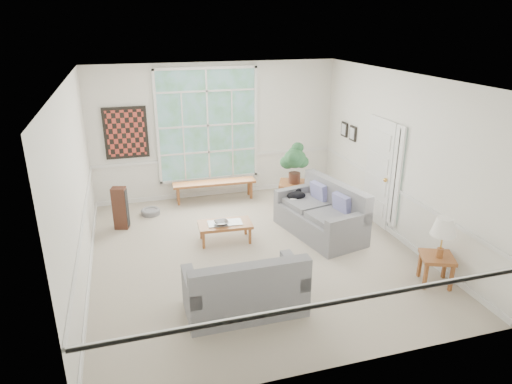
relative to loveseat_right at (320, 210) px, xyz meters
The scene contains 24 objects.
floor 1.53m from the loveseat_right, 165.30° to the right, with size 5.50×6.00×0.01m, color #AA9D8B.
ceiling 2.90m from the loveseat_right, 165.30° to the right, with size 5.50×6.00×0.02m, color white.
wall_back 3.15m from the loveseat_right, 118.03° to the left, with size 5.50×0.02×3.00m, color white.
wall_front 3.78m from the loveseat_right, 112.59° to the right, with size 5.50×0.02×3.00m, color white.
wall_left 4.29m from the loveseat_right, behind, with size 0.02×6.00×3.00m, color white.
wall_right 1.72m from the loveseat_right, 15.25° to the right, with size 0.02×6.00×3.00m, color white.
window_back 3.26m from the loveseat_right, 121.70° to the left, with size 2.30×0.08×2.40m, color white.
entry_door 1.44m from the loveseat_right, 10.06° to the left, with size 0.08×0.90×2.10m, color white.
door_sidelight 1.52m from the loveseat_right, 16.90° to the right, with size 0.08×0.26×1.90m, color white.
wall_art 4.37m from the loveseat_right, 142.38° to the left, with size 0.90×0.06×1.10m, color maroon.
wall_frame_near 2.18m from the loveseat_right, 46.56° to the left, with size 0.04×0.26×0.32m, color black.
wall_frame_far 2.45m from the loveseat_right, 53.71° to the left, with size 0.04×0.26×0.32m, color black.
loveseat_right is the anchor object (origin of this frame).
loveseat_front 2.79m from the loveseat_right, 135.57° to the right, with size 1.64×0.85×0.89m, color slate.
coffee_table 1.82m from the loveseat_right, behind, with size 0.97×0.53×0.36m, color brown.
pewter_bowl 1.87m from the loveseat_right, behind, with size 0.33×0.33×0.08m, color gray.
window_bench 2.78m from the loveseat_right, 124.32° to the left, with size 1.85×0.36×0.43m, color brown.
end_table 1.37m from the loveseat_right, 91.18° to the left, with size 0.58×0.58×0.58m, color brown.
houseplant 1.44m from the loveseat_right, 90.38° to the left, with size 0.51×0.51×0.87m, color #275631, non-canonical shape.
side_table 2.36m from the loveseat_right, 64.83° to the right, with size 0.47×0.47×0.48m, color brown.
table_lamp 2.40m from the loveseat_right, 65.25° to the right, with size 0.37×0.37×0.64m, color silver, non-canonical shape.
pet_bed 3.56m from the loveseat_right, 148.62° to the left, with size 0.40×0.40×0.12m, color slate.
floor_speaker 3.84m from the loveseat_right, 159.85° to the left, with size 0.26×0.21×0.84m, color #432318.
cat 0.66m from the loveseat_right, 112.11° to the left, with size 0.38×0.27×0.18m, color black.
Camera 1 is at (-1.97, -6.85, 3.84)m, focal length 32.00 mm.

